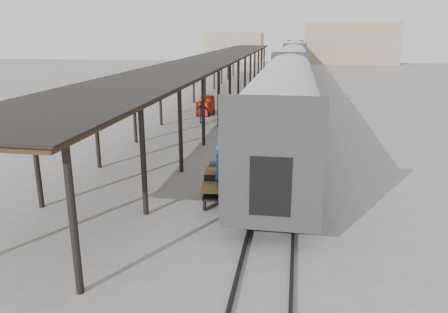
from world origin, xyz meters
name	(u,v)px	position (x,y,z in m)	size (l,w,h in m)	color
ground	(195,196)	(0.00, 0.00, 0.00)	(160.00, 160.00, 0.00)	slate
train	(292,65)	(3.19, 33.79, 2.69)	(3.45, 76.01, 4.01)	silver
canopy	(218,58)	(-3.40, 24.00, 4.00)	(4.90, 64.30, 4.15)	#422B19
rails	(291,89)	(3.20, 34.00, 0.06)	(1.54, 150.00, 0.12)	black
building_far	(350,43)	(14.00, 78.00, 4.00)	(18.00, 10.00, 8.00)	tan
building_left	(235,47)	(-10.00, 82.00, 3.00)	(12.00, 8.00, 6.00)	tan
baggage_cart	(220,185)	(1.07, -0.31, 0.65)	(1.49, 2.51, 0.86)	brown
suitcase_stack	(218,172)	(0.94, 0.03, 1.06)	(1.21, 1.18, 0.58)	#3F3E41
luggage_tug	(206,107)	(-3.16, 17.27, 0.67)	(1.28, 1.80, 1.46)	maroon
porter	(220,166)	(1.20, -0.96, 1.64)	(0.57, 0.37, 1.56)	navy
pedestrian	(202,112)	(-2.73, 14.07, 0.82)	(0.96, 0.40, 1.63)	black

